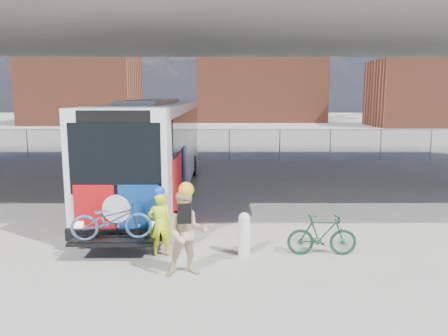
{
  "coord_description": "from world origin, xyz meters",
  "views": [
    {
      "loc": [
        0.63,
        -13.78,
        3.88
      ],
      "look_at": [
        0.66,
        -0.28,
        1.6
      ],
      "focal_mm": 35.0,
      "sensor_mm": 36.0,
      "label": 1
    }
  ],
  "objects_px": {
    "cyclist_tan": "(187,232)",
    "bus": "(154,142)",
    "cyclist_hivis": "(160,222)",
    "bike_parked": "(322,235)",
    "bollard": "(244,232)"
  },
  "relations": [
    {
      "from": "cyclist_tan",
      "to": "bus",
      "type": "bearing_deg",
      "value": 93.44
    },
    {
      "from": "cyclist_hivis",
      "to": "bike_parked",
      "type": "bearing_deg",
      "value": 170.99
    },
    {
      "from": "bollard",
      "to": "cyclist_hivis",
      "type": "height_order",
      "value": "cyclist_hivis"
    },
    {
      "from": "bus",
      "to": "cyclist_tan",
      "type": "xyz_separation_m",
      "value": [
        1.85,
        -7.5,
        -1.13
      ]
    },
    {
      "from": "cyclist_hivis",
      "to": "cyclist_tan",
      "type": "distance_m",
      "value": 1.41
    },
    {
      "from": "bus",
      "to": "bike_parked",
      "type": "distance_m",
      "value": 8.23
    },
    {
      "from": "bollard",
      "to": "bike_parked",
      "type": "xyz_separation_m",
      "value": [
        1.89,
        0.0,
        -0.07
      ]
    },
    {
      "from": "bollard",
      "to": "cyclist_tan",
      "type": "distance_m",
      "value": 1.8
    },
    {
      "from": "bus",
      "to": "cyclist_tan",
      "type": "height_order",
      "value": "bus"
    },
    {
      "from": "bollard",
      "to": "cyclist_tan",
      "type": "bearing_deg",
      "value": -137.39
    },
    {
      "from": "bollard",
      "to": "cyclist_hivis",
      "type": "xyz_separation_m",
      "value": [
        -2.04,
        0.0,
        0.25
      ]
    },
    {
      "from": "bus",
      "to": "bike_parked",
      "type": "relative_size",
      "value": 7.71
    },
    {
      "from": "cyclist_hivis",
      "to": "cyclist_tan",
      "type": "relative_size",
      "value": 0.83
    },
    {
      "from": "bollard",
      "to": "bike_parked",
      "type": "height_order",
      "value": "bollard"
    },
    {
      "from": "bike_parked",
      "to": "cyclist_hivis",
      "type": "bearing_deg",
      "value": 91.22
    }
  ]
}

